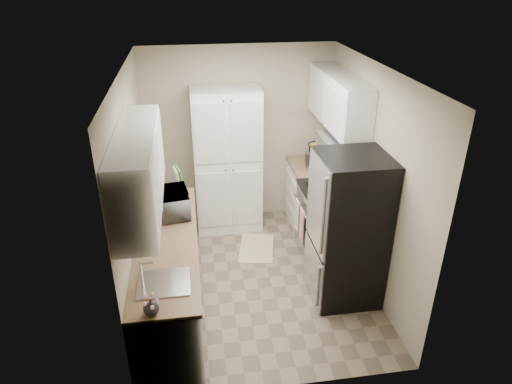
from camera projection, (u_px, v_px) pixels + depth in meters
ground at (256, 278)px, 5.53m from camera, size 3.20×3.20×0.00m
room_shell at (255, 154)px, 4.79m from camera, size 2.64×3.24×2.52m
pantry_cabinet at (227, 161)px, 6.21m from camera, size 0.90×0.55×2.00m
base_cabinet_left at (170, 278)px, 4.82m from camera, size 0.60×2.30×0.88m
countertop_left at (166, 241)px, 4.61m from camera, size 0.63×2.33×0.04m
base_cabinet_right at (312, 196)px, 6.51m from camera, size 0.60×0.80×0.88m
countertop_right at (314, 167)px, 6.31m from camera, size 0.63×0.83×0.04m
electric_range at (327, 222)px, 5.79m from camera, size 0.71×0.78×1.13m
refrigerator at (348, 229)px, 4.91m from camera, size 0.70×0.72×1.70m
microwave at (173, 203)px, 5.02m from camera, size 0.40×0.53×0.27m
wine_bottle at (160, 195)px, 5.21m from camera, size 0.07×0.07×0.26m
flower_vase at (151, 307)px, 3.60m from camera, size 0.14×0.14×0.13m
cutting_board at (180, 179)px, 5.52m from camera, size 0.07×0.25×0.31m
toaster_oven at (319, 158)px, 6.21m from camera, size 0.42×0.49×0.25m
fruit_basket at (319, 146)px, 6.11m from camera, size 0.38×0.38×0.12m
kitchen_mat at (257, 248)px, 6.10m from camera, size 0.57×0.77×0.01m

